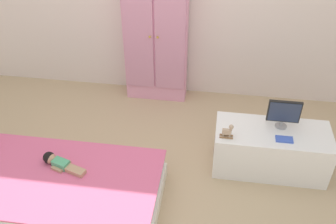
# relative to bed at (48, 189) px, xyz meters

# --- Properties ---
(ground_plane) EXTENTS (10.00, 10.00, 0.02)m
(ground_plane) POSITION_rel_bed_xyz_m (0.71, 0.23, -0.15)
(ground_plane) COLOR tan
(bed) EXTENTS (1.82, 0.89, 0.28)m
(bed) POSITION_rel_bed_xyz_m (0.00, 0.00, 0.00)
(bed) COLOR silver
(bed) RESTS_ON ground_plane
(doll) EXTENTS (0.38, 0.19, 0.10)m
(doll) POSITION_rel_bed_xyz_m (0.05, 0.14, 0.18)
(doll) COLOR #4CA375
(doll) RESTS_ON bed
(wardrobe) EXTENTS (0.65, 0.26, 1.57)m
(wardrobe) POSITION_rel_bed_xyz_m (0.62, 1.64, 0.65)
(wardrobe) COLOR #E599BC
(wardrobe) RESTS_ON ground_plane
(tv_stand) EXTENTS (0.97, 0.43, 0.42)m
(tv_stand) POSITION_rel_bed_xyz_m (1.79, 0.65, 0.07)
(tv_stand) COLOR white
(tv_stand) RESTS_ON ground_plane
(tv_monitor) EXTENTS (0.27, 0.10, 0.26)m
(tv_monitor) POSITION_rel_bed_xyz_m (1.85, 0.73, 0.43)
(tv_monitor) COLOR #99999E
(tv_monitor) RESTS_ON tv_stand
(rocking_horse_toy) EXTENTS (0.11, 0.04, 0.13)m
(rocking_horse_toy) POSITION_rel_bed_xyz_m (1.40, 0.52, 0.34)
(rocking_horse_toy) COLOR #8E6642
(rocking_horse_toy) RESTS_ON tv_stand
(book_blue) EXTENTS (0.14, 0.08, 0.01)m
(book_blue) POSITION_rel_bed_xyz_m (1.87, 0.56, 0.28)
(book_blue) COLOR blue
(book_blue) RESTS_ON tv_stand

